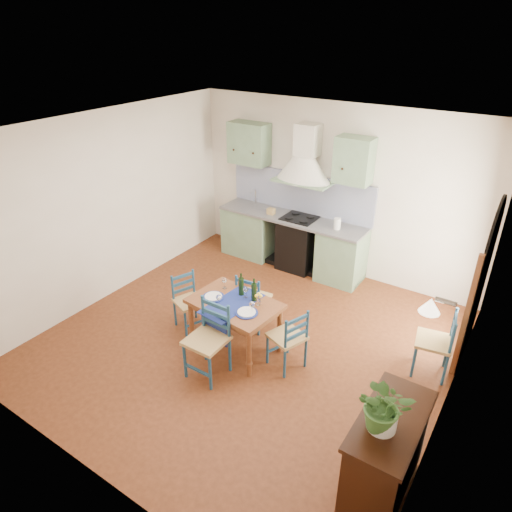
# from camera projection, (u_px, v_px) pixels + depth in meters

# --- Properties ---
(floor) EXTENTS (5.00, 5.00, 0.00)m
(floor) POSITION_uv_depth(u_px,v_px,m) (248.00, 340.00, 6.20)
(floor) COLOR #451F0E
(floor) RESTS_ON ground
(back_wall) EXTENTS (5.00, 0.96, 2.80)m
(back_wall) POSITION_uv_depth(u_px,v_px,m) (302.00, 209.00, 7.64)
(back_wall) COLOR silver
(back_wall) RESTS_ON ground
(right_wall) EXTENTS (0.26, 5.00, 2.80)m
(right_wall) POSITION_uv_depth(u_px,v_px,m) (468.00, 305.00, 4.57)
(right_wall) COLOR silver
(right_wall) RESTS_ON ground
(left_wall) EXTENTS (0.04, 5.00, 2.80)m
(left_wall) POSITION_uv_depth(u_px,v_px,m) (109.00, 207.00, 6.78)
(left_wall) COLOR silver
(left_wall) RESTS_ON ground
(ceiling) EXTENTS (5.00, 5.00, 0.01)m
(ceiling) POSITION_uv_depth(u_px,v_px,m) (246.00, 132.00, 4.90)
(ceiling) COLOR silver
(ceiling) RESTS_ON back_wall
(dining_table) EXTENTS (1.18, 0.91, 1.03)m
(dining_table) POSITION_uv_depth(u_px,v_px,m) (235.00, 308.00, 5.78)
(dining_table) COLOR brown
(dining_table) RESTS_ON ground
(chair_near) EXTENTS (0.45, 0.45, 0.96)m
(chair_near) POSITION_uv_depth(u_px,v_px,m) (208.00, 340.00, 5.42)
(chair_near) COLOR navy
(chair_near) RESTS_ON ground
(chair_far) EXTENTS (0.43, 0.43, 0.85)m
(chair_far) POSITION_uv_depth(u_px,v_px,m) (253.00, 300.00, 6.29)
(chair_far) COLOR navy
(chair_far) RESTS_ON ground
(chair_left) EXTENTS (0.49, 0.49, 0.81)m
(chair_left) POSITION_uv_depth(u_px,v_px,m) (189.00, 301.00, 6.31)
(chair_left) COLOR navy
(chair_left) RESTS_ON ground
(chair_right) EXTENTS (0.50, 0.50, 0.84)m
(chair_right) POSITION_uv_depth(u_px,v_px,m) (289.00, 338.00, 5.55)
(chair_right) COLOR navy
(chair_right) RESTS_ON ground
(chair_spare) EXTENTS (0.48, 0.48, 0.88)m
(chair_spare) POSITION_uv_depth(u_px,v_px,m) (437.00, 343.00, 5.44)
(chair_spare) COLOR navy
(chair_spare) RESTS_ON ground
(sideboard) EXTENTS (0.50, 1.05, 0.94)m
(sideboard) POSITION_uv_depth(u_px,v_px,m) (385.00, 453.00, 3.99)
(sideboard) COLOR black
(sideboard) RESTS_ON ground
(potted_plant) EXTENTS (0.54, 0.51, 0.48)m
(potted_plant) POSITION_uv_depth(u_px,v_px,m) (385.00, 406.00, 3.60)
(potted_plant) COLOR #3B6B2C
(potted_plant) RESTS_ON sideboard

